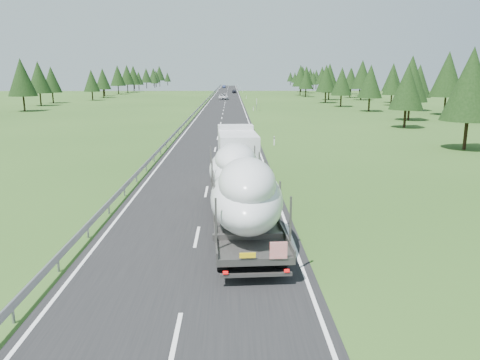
{
  "coord_description": "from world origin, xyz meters",
  "views": [
    {
      "loc": [
        1.71,
        -21.73,
        7.81
      ],
      "look_at": [
        2.17,
        3.0,
        2.18
      ],
      "focal_mm": 35.0,
      "sensor_mm": 36.0,
      "label": 1
    }
  ],
  "objects_px": {
    "highway_sign": "(257,102)",
    "distant_car_dark": "(234,91)",
    "distant_van": "(223,97)",
    "distant_car_blue": "(224,87)",
    "boat_truck": "(240,174)"
  },
  "relations": [
    {
      "from": "distant_van",
      "to": "distant_car_blue",
      "type": "height_order",
      "value": "distant_van"
    },
    {
      "from": "boat_truck",
      "to": "distant_van",
      "type": "bearing_deg",
      "value": 91.36
    },
    {
      "from": "boat_truck",
      "to": "distant_car_dark",
      "type": "distance_m",
      "value": 169.52
    },
    {
      "from": "distant_van",
      "to": "boat_truck",
      "type": "bearing_deg",
      "value": -89.03
    },
    {
      "from": "distant_van",
      "to": "distant_car_dark",
      "type": "relative_size",
      "value": 1.43
    },
    {
      "from": "distant_van",
      "to": "distant_car_blue",
      "type": "bearing_deg",
      "value": 90.37
    },
    {
      "from": "highway_sign",
      "to": "distant_car_blue",
      "type": "height_order",
      "value": "highway_sign"
    },
    {
      "from": "highway_sign",
      "to": "distant_car_dark",
      "type": "bearing_deg",
      "value": 92.59
    },
    {
      "from": "boat_truck",
      "to": "distant_car_blue",
      "type": "relative_size",
      "value": 4.45
    },
    {
      "from": "distant_car_dark",
      "to": "distant_car_blue",
      "type": "xyz_separation_m",
      "value": [
        -5.25,
        71.64,
        0.05
      ]
    },
    {
      "from": "highway_sign",
      "to": "distant_van",
      "type": "distance_m",
      "value": 45.67
    },
    {
      "from": "highway_sign",
      "to": "distant_car_blue",
      "type": "bearing_deg",
      "value": 93.29
    },
    {
      "from": "highway_sign",
      "to": "distant_car_blue",
      "type": "distance_m",
      "value": 165.4
    },
    {
      "from": "distant_car_dark",
      "to": "distant_car_blue",
      "type": "relative_size",
      "value": 0.91
    },
    {
      "from": "distant_car_dark",
      "to": "distant_car_blue",
      "type": "height_order",
      "value": "distant_car_blue"
    }
  ]
}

